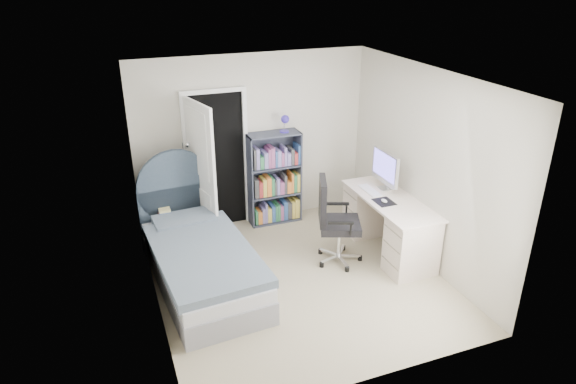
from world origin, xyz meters
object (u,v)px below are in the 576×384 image
object	(u,v)px
bed	(200,258)
desk	(388,222)
bookcase	(275,182)
office_chair	(333,217)
floor_lamp	(189,198)
nightstand	(169,221)

from	to	relation	value
bed	desk	xyz separation A→B (m)	(2.52, -0.17, 0.11)
bookcase	desk	size ratio (longest dim) A/B	1.03
desk	office_chair	xyz separation A→B (m)	(-0.81, 0.03, 0.21)
floor_lamp	desk	size ratio (longest dim) A/B	0.88
nightstand	office_chair	size ratio (longest dim) A/B	0.53
floor_lamp	desk	bearing A→B (deg)	-30.50
bed	desk	world-z (taller)	bed
desk	bookcase	bearing A→B (deg)	128.30
nightstand	desk	world-z (taller)	desk
bookcase	desk	distance (m)	1.80
bookcase	office_chair	bearing A→B (deg)	-77.77
bed	office_chair	world-z (taller)	bed
floor_lamp	desk	distance (m)	2.79
bed	bookcase	size ratio (longest dim) A/B	1.41
bookcase	office_chair	xyz separation A→B (m)	(0.30, -1.37, -0.00)
nightstand	office_chair	distance (m)	2.23
nightstand	office_chair	xyz separation A→B (m)	(1.93, -1.09, 0.23)
bed	floor_lamp	size ratio (longest dim) A/B	1.65
floor_lamp	office_chair	xyz separation A→B (m)	(1.59, -1.38, 0.06)
desk	bed	bearing A→B (deg)	176.05
bed	bookcase	distance (m)	1.90
bookcase	office_chair	size ratio (longest dim) A/B	1.42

